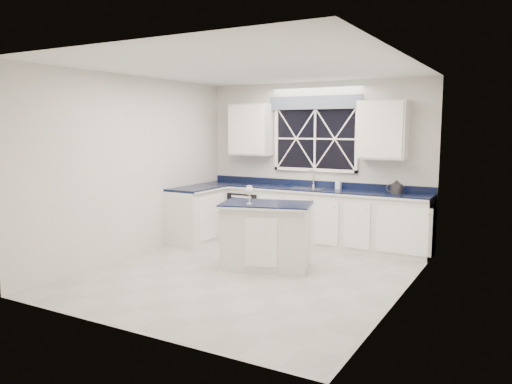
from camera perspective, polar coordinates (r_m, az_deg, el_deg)
The scene contains 13 objects.
ground at distance 6.79m, azimuth -0.75°, elevation -9.20°, with size 4.50×4.50×0.00m, color #A6A6A1.
back_wall at distance 8.55m, azimuth 6.84°, elevation 3.38°, with size 4.00×0.10×2.70m, color silver.
base_cabinets at distance 8.37m, azimuth 3.42°, elevation -2.87°, with size 3.99×1.60×0.90m.
countertop at distance 8.32m, azimuth 6.00°, elevation 0.31°, with size 3.98×0.64×0.04m, color black.
dishwasher at distance 8.88m, azimuth -0.58°, elevation -2.53°, with size 0.60×0.58×0.82m, color black.
window at distance 8.49m, azimuth 6.77°, elevation 6.60°, with size 1.65×0.09×1.26m.
upper_cabinets at distance 8.37m, azimuth 6.45°, elevation 7.07°, with size 3.10×0.34×0.90m.
faucet at distance 8.47m, azimuth 6.54°, elevation 1.65°, with size 0.05×0.20×0.30m.
island at distance 6.94m, azimuth 1.21°, elevation -4.95°, with size 1.37×1.05×0.91m.
rug at distance 8.15m, azimuth 1.10°, elevation -6.30°, with size 1.36×0.99×0.02m.
kettle at distance 7.85m, azimuth 15.74°, elevation 0.51°, with size 0.29×0.21×0.21m.
wine_glass at distance 6.75m, azimuth -0.76°, elevation 0.10°, with size 0.11×0.11×0.25m.
soap_bottle at distance 8.24m, azimuth 9.40°, elevation 0.96°, with size 0.08×0.08×0.18m, color silver.
Camera 1 is at (3.27, -5.63, 1.93)m, focal length 35.00 mm.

